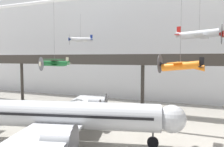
{
  "coord_description": "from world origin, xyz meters",
  "views": [
    {
      "loc": [
        10.14,
        -15.45,
        10.32
      ],
      "look_at": [
        -0.4,
        10.85,
        8.28
      ],
      "focal_mm": 35.0,
      "sensor_mm": 36.0,
      "label": 1
    }
  ],
  "objects_px": {
    "suspended_plane_silver_racer": "(199,34)",
    "suspended_plane_green_biplane": "(55,63)",
    "suspended_plane_orange_highwing": "(180,66)",
    "suspended_plane_white_twin": "(81,40)",
    "airliner_silver_main": "(55,115)"
  },
  "relations": [
    {
      "from": "suspended_plane_orange_highwing",
      "to": "airliner_silver_main",
      "type": "bearing_deg",
      "value": 26.55
    },
    {
      "from": "suspended_plane_silver_racer",
      "to": "suspended_plane_green_biplane",
      "type": "bearing_deg",
      "value": -151.91
    },
    {
      "from": "suspended_plane_white_twin",
      "to": "airliner_silver_main",
      "type": "bearing_deg",
      "value": 79.15
    },
    {
      "from": "suspended_plane_silver_racer",
      "to": "suspended_plane_white_twin",
      "type": "xyz_separation_m",
      "value": [
        -25.19,
        3.88,
        0.2
      ]
    },
    {
      "from": "suspended_plane_orange_highwing",
      "to": "suspended_plane_silver_racer",
      "type": "distance_m",
      "value": 14.4
    },
    {
      "from": "suspended_plane_white_twin",
      "to": "suspended_plane_silver_racer",
      "type": "bearing_deg",
      "value": 137.69
    },
    {
      "from": "suspended_plane_orange_highwing",
      "to": "suspended_plane_green_biplane",
      "type": "bearing_deg",
      "value": -7.58
    },
    {
      "from": "suspended_plane_green_biplane",
      "to": "suspended_plane_orange_highwing",
      "type": "height_order",
      "value": "same"
    },
    {
      "from": "suspended_plane_silver_racer",
      "to": "suspended_plane_white_twin",
      "type": "height_order",
      "value": "suspended_plane_white_twin"
    },
    {
      "from": "suspended_plane_orange_highwing",
      "to": "suspended_plane_white_twin",
      "type": "xyz_separation_m",
      "value": [
        -23.27,
        17.3,
        5.07
      ]
    },
    {
      "from": "suspended_plane_orange_highwing",
      "to": "suspended_plane_white_twin",
      "type": "bearing_deg",
      "value": -30.52
    },
    {
      "from": "suspended_plane_silver_racer",
      "to": "suspended_plane_white_twin",
      "type": "distance_m",
      "value": 25.49
    },
    {
      "from": "airliner_silver_main",
      "to": "suspended_plane_green_biplane",
      "type": "distance_m",
      "value": 14.3
    },
    {
      "from": "airliner_silver_main",
      "to": "suspended_plane_orange_highwing",
      "type": "xyz_separation_m",
      "value": [
        13.87,
        5.17,
        6.0
      ]
    },
    {
      "from": "airliner_silver_main",
      "to": "suspended_plane_orange_highwing",
      "type": "relative_size",
      "value": 3.04
    }
  ]
}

